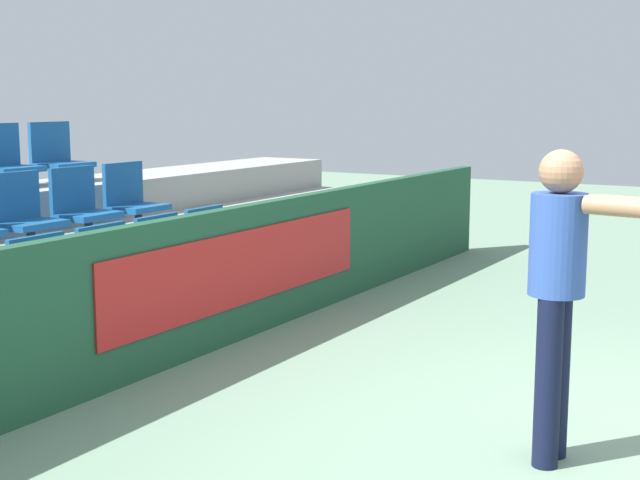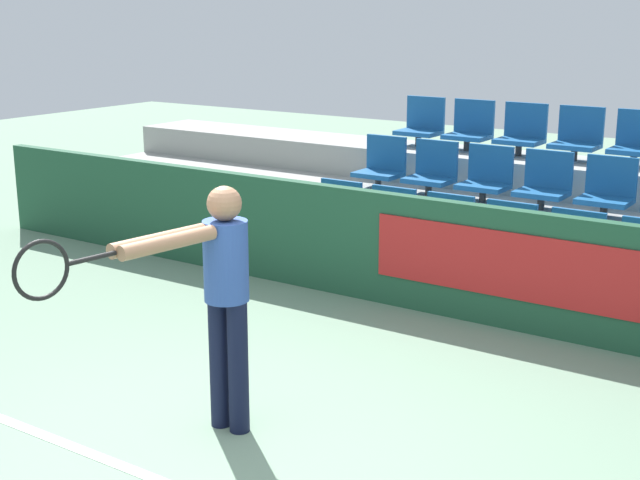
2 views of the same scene
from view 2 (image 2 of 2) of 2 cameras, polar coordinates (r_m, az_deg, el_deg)
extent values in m
plane|color=gray|center=(5.50, -7.90, -14.08)|extent=(30.00, 30.00, 0.00)
cube|color=#1E4C33|center=(7.83, 7.91, -1.14)|extent=(11.38, 0.12, 1.02)
cube|color=red|center=(7.39, 14.71, -2.05)|extent=(3.23, 0.02, 0.56)
cube|color=#9E9E99|center=(8.39, 9.45, -2.51)|extent=(10.98, 0.92, 0.35)
cube|color=#9E9E99|center=(9.16, 11.89, -0.03)|extent=(10.98, 0.92, 0.70)
cube|color=#9E9E99|center=(9.95, 13.95, 2.06)|extent=(10.98, 0.92, 1.05)
cylinder|color=#333333|center=(9.08, 0.79, 0.60)|extent=(0.07, 0.07, 0.13)
cube|color=#195693|center=(9.06, 0.79, 1.17)|extent=(0.48, 0.38, 0.05)
cube|color=#195693|center=(9.15, 1.38, 2.68)|extent=(0.48, 0.04, 0.38)
cylinder|color=#333333|center=(8.77, 4.16, 0.05)|extent=(0.07, 0.07, 0.13)
cube|color=#195693|center=(8.75, 4.17, 0.63)|extent=(0.48, 0.38, 0.05)
cube|color=#195693|center=(8.84, 4.75, 2.20)|extent=(0.48, 0.04, 0.38)
cylinder|color=#333333|center=(8.49, 7.76, -0.54)|extent=(0.07, 0.07, 0.13)
cube|color=#195693|center=(8.47, 7.78, 0.06)|extent=(0.48, 0.38, 0.05)
cube|color=#195693|center=(8.57, 8.34, 1.69)|extent=(0.48, 0.04, 0.38)
cylinder|color=#333333|center=(8.25, 11.59, -1.16)|extent=(0.07, 0.07, 0.13)
cube|color=#195693|center=(8.23, 11.62, -0.54)|extent=(0.48, 0.38, 0.05)
cube|color=#195693|center=(8.33, 12.15, 1.14)|extent=(0.48, 0.04, 0.38)
cylinder|color=#333333|center=(8.05, 15.63, -1.81)|extent=(0.07, 0.07, 0.13)
cube|color=#195693|center=(8.03, 15.68, -1.18)|extent=(0.48, 0.38, 0.05)
cube|color=#195693|center=(8.13, 16.17, 0.55)|extent=(0.48, 0.04, 0.38)
cylinder|color=#333333|center=(9.76, 3.74, 3.69)|extent=(0.07, 0.07, 0.13)
cube|color=#195693|center=(9.75, 3.75, 4.22)|extent=(0.48, 0.38, 0.05)
cube|color=#195693|center=(9.86, 4.27, 5.59)|extent=(0.48, 0.04, 0.38)
cylinder|color=#333333|center=(9.48, 6.96, 3.27)|extent=(0.07, 0.07, 0.13)
cube|color=#195693|center=(9.46, 6.98, 3.82)|extent=(0.48, 0.38, 0.05)
cube|color=#195693|center=(9.57, 7.48, 5.23)|extent=(0.48, 0.04, 0.38)
cylinder|color=#333333|center=(9.22, 10.37, 2.82)|extent=(0.07, 0.07, 0.13)
cube|color=#195693|center=(9.20, 10.39, 3.38)|extent=(0.48, 0.38, 0.05)
cube|color=#195693|center=(9.32, 10.88, 4.84)|extent=(0.48, 0.04, 0.38)
cylinder|color=#333333|center=(9.00, 13.95, 2.33)|extent=(0.07, 0.07, 0.13)
cube|color=#195693|center=(8.98, 13.99, 2.90)|extent=(0.48, 0.38, 0.05)
cube|color=#195693|center=(9.10, 14.44, 4.40)|extent=(0.48, 0.04, 0.38)
cylinder|color=#333333|center=(8.82, 17.70, 1.81)|extent=(0.07, 0.07, 0.13)
cube|color=#195693|center=(8.80, 17.74, 2.39)|extent=(0.48, 0.38, 0.05)
cube|color=#195693|center=(8.92, 18.17, 3.93)|extent=(0.48, 0.04, 0.38)
cylinder|color=#333333|center=(10.50, 6.30, 6.35)|extent=(0.07, 0.07, 0.13)
cube|color=#195693|center=(10.48, 6.32, 6.85)|extent=(0.48, 0.38, 0.05)
cube|color=#195693|center=(10.61, 6.79, 8.09)|extent=(0.48, 0.04, 0.38)
cylinder|color=#333333|center=(10.23, 9.37, 6.02)|extent=(0.07, 0.07, 0.13)
cube|color=#195693|center=(10.22, 9.39, 6.53)|extent=(0.48, 0.38, 0.05)
cube|color=#195693|center=(10.34, 9.84, 7.81)|extent=(0.48, 0.04, 0.38)
cylinder|color=#333333|center=(9.99, 12.59, 5.66)|extent=(0.07, 0.07, 0.13)
cube|color=#195693|center=(9.98, 12.62, 6.18)|extent=(0.48, 0.38, 0.05)
cube|color=#195693|center=(10.11, 13.05, 7.49)|extent=(0.48, 0.04, 0.38)
cylinder|color=#333333|center=(9.79, 15.95, 5.27)|extent=(0.07, 0.07, 0.13)
cube|color=#195693|center=(9.78, 15.99, 5.80)|extent=(0.48, 0.38, 0.05)
cube|color=#195693|center=(9.91, 16.39, 7.14)|extent=(0.48, 0.04, 0.38)
cylinder|color=#333333|center=(9.62, 19.43, 4.84)|extent=(0.07, 0.07, 0.13)
cube|color=#195693|center=(9.61, 19.48, 5.38)|extent=(0.48, 0.38, 0.05)
cylinder|color=black|center=(5.77, -6.45, -7.79)|extent=(0.13, 0.13, 0.87)
cylinder|color=black|center=(5.68, -5.25, -8.14)|extent=(0.13, 0.13, 0.87)
cylinder|color=#2D4C99|center=(5.50, -6.04, -1.34)|extent=(0.28, 0.28, 0.51)
sphere|color=#9E7051|center=(5.41, -6.15, 2.34)|extent=(0.21, 0.21, 0.21)
cylinder|color=#9E7051|center=(5.19, -10.30, -0.03)|extent=(0.19, 0.66, 0.09)
cylinder|color=#9E7051|center=(5.13, -9.68, -0.16)|extent=(0.19, 0.66, 0.09)
cylinder|color=black|center=(4.90, -14.39, -1.14)|extent=(0.07, 0.30, 0.03)
torus|color=black|center=(4.75, -17.41, -1.85)|extent=(0.07, 0.32, 0.32)
camera|label=1|loc=(8.28, -35.93, 6.39)|focal=50.00mm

